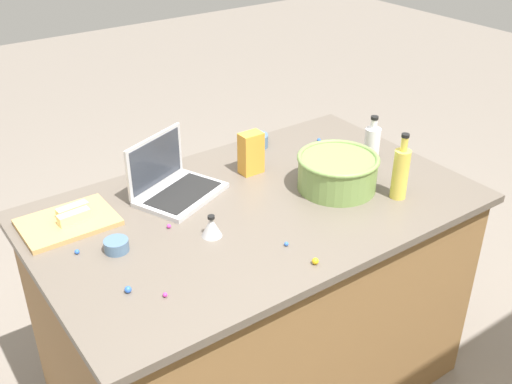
% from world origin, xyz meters
% --- Properties ---
extents(ground_plane, '(12.00, 12.00, 0.00)m').
position_xyz_m(ground_plane, '(0.00, 0.00, 0.00)').
color(ground_plane, slate).
extents(island_counter, '(1.59, 0.98, 0.90)m').
position_xyz_m(island_counter, '(0.00, 0.00, 0.45)').
color(island_counter, olive).
rests_on(island_counter, ground).
extents(laptop, '(0.37, 0.33, 0.22)m').
position_xyz_m(laptop, '(0.21, -0.24, 0.95)').
color(laptop, '#B7B7BC').
rests_on(laptop, island_counter).
extents(mixing_bowl_large, '(0.31, 0.31, 0.13)m').
position_xyz_m(mixing_bowl_large, '(-0.32, 0.08, 0.97)').
color(mixing_bowl_large, '#72934C').
rests_on(mixing_bowl_large, island_counter).
extents(bottle_oil, '(0.06, 0.06, 0.25)m').
position_xyz_m(bottle_oil, '(-0.46, 0.26, 1.00)').
color(bottle_oil, '#DBC64C').
rests_on(bottle_oil, island_counter).
extents(bottle_vinegar, '(0.06, 0.06, 0.20)m').
position_xyz_m(bottle_vinegar, '(-0.58, -0.01, 0.98)').
color(bottle_vinegar, white).
rests_on(bottle_vinegar, island_counter).
extents(cutting_board, '(0.31, 0.23, 0.02)m').
position_xyz_m(cutting_board, '(0.61, -0.26, 0.91)').
color(cutting_board, tan).
rests_on(cutting_board, island_counter).
extents(butter_stick_left, '(0.11, 0.05, 0.04)m').
position_xyz_m(butter_stick_left, '(0.58, -0.28, 0.94)').
color(butter_stick_left, '#F4E58C').
rests_on(butter_stick_left, cutting_board).
extents(butter_stick_right, '(0.11, 0.04, 0.04)m').
position_xyz_m(butter_stick_right, '(0.59, -0.24, 0.94)').
color(butter_stick_right, '#F4E58C').
rests_on(butter_stick_right, cutting_board).
extents(ramekin_small, '(0.11, 0.11, 0.05)m').
position_xyz_m(ramekin_small, '(-0.28, -0.40, 0.93)').
color(ramekin_small, slate).
rests_on(ramekin_small, island_counter).
extents(ramekin_medium, '(0.08, 0.08, 0.04)m').
position_xyz_m(ramekin_medium, '(0.53, -0.02, 0.92)').
color(ramekin_medium, slate).
rests_on(ramekin_medium, island_counter).
extents(kitchen_timer, '(0.07, 0.07, 0.08)m').
position_xyz_m(kitchen_timer, '(0.24, 0.08, 0.94)').
color(kitchen_timer, '#B2B2B7').
rests_on(kitchen_timer, island_counter).
extents(candy_bag, '(0.09, 0.06, 0.17)m').
position_xyz_m(candy_bag, '(-0.13, -0.21, 0.99)').
color(candy_bag, gold).
rests_on(candy_bag, island_counter).
extents(candy_0, '(0.02, 0.02, 0.02)m').
position_xyz_m(candy_0, '(0.25, -0.24, 0.91)').
color(candy_0, red).
rests_on(candy_0, island_counter).
extents(candy_1, '(0.02, 0.02, 0.02)m').
position_xyz_m(candy_1, '(0.65, -0.08, 0.91)').
color(candy_1, blue).
rests_on(candy_1, island_counter).
extents(candy_2, '(0.01, 0.01, 0.01)m').
position_xyz_m(candy_2, '(0.07, 0.27, 0.91)').
color(candy_2, blue).
rests_on(candy_2, island_counter).
extents(candy_3, '(0.02, 0.02, 0.02)m').
position_xyz_m(candy_3, '(0.59, 0.19, 0.91)').
color(candy_3, blue).
rests_on(candy_3, island_counter).
extents(candy_4, '(0.01, 0.01, 0.01)m').
position_xyz_m(candy_4, '(0.52, 0.27, 0.91)').
color(candy_4, '#CC3399').
rests_on(candy_4, island_counter).
extents(candy_5, '(0.01, 0.01, 0.01)m').
position_xyz_m(candy_5, '(0.33, -0.04, 0.91)').
color(candy_5, '#CC3399').
rests_on(candy_5, island_counter).
extents(candy_6, '(0.02, 0.02, 0.02)m').
position_xyz_m(candy_6, '(0.06, 0.40, 0.91)').
color(candy_6, yellow).
rests_on(candy_6, island_counter).
extents(candy_7, '(0.02, 0.02, 0.02)m').
position_xyz_m(candy_7, '(-0.54, -0.28, 0.91)').
color(candy_7, blue).
rests_on(candy_7, island_counter).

